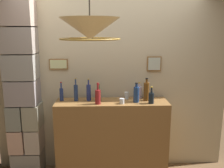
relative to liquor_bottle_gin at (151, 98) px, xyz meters
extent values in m
cube|color=beige|center=(-0.51, 0.40, 0.24)|extent=(3.33, 0.08, 2.80)
cube|color=olive|center=(-1.24, 0.35, 0.40)|extent=(0.26, 0.03, 0.15)
cube|color=beige|center=(-1.24, 0.33, 0.40)|extent=(0.23, 0.01, 0.12)
cube|color=olive|center=(0.09, 0.35, 0.40)|extent=(0.20, 0.03, 0.20)
cube|color=beige|center=(0.09, 0.33, 0.40)|extent=(0.17, 0.01, 0.17)
cube|color=#97958E|center=(-1.71, 0.22, -0.99)|extent=(0.41, 0.39, 0.33)
cube|color=#D5AC99|center=(-1.82, 0.22, -0.64)|extent=(0.20, 0.39, 0.33)
cube|color=#BBAFA2|center=(-1.60, 0.22, -0.64)|extent=(0.20, 0.39, 0.33)
cube|color=gray|center=(-1.82, 0.22, -0.30)|extent=(0.20, 0.39, 0.33)
cube|color=#9E9C86|center=(-1.60, 0.22, -0.30)|extent=(0.21, 0.39, 0.33)
cube|color=#9E9698|center=(-1.71, 0.22, 0.04)|extent=(0.40, 0.39, 0.33)
cube|color=#A3A199|center=(-1.71, 0.22, 0.39)|extent=(0.41, 0.39, 0.33)
cube|color=#A89D93|center=(-1.71, 0.22, 0.73)|extent=(0.42, 0.39, 0.33)
cube|color=#C1AA9A|center=(-1.71, 0.22, 1.07)|extent=(0.42, 0.39, 0.33)
cube|color=olive|center=(-0.51, 0.11, -0.62)|extent=(1.51, 0.42, 1.08)
cylinder|color=black|center=(0.00, 0.00, -0.01)|extent=(0.07, 0.07, 0.14)
cylinder|color=black|center=(0.00, 0.00, 0.10)|extent=(0.02, 0.02, 0.07)
cylinder|color=#B7932D|center=(0.00, 0.00, 0.14)|extent=(0.03, 0.03, 0.01)
cylinder|color=maroon|center=(-0.69, -0.01, 0.01)|extent=(0.07, 0.07, 0.18)
cylinder|color=maroon|center=(-0.69, -0.01, 0.15)|extent=(0.02, 0.02, 0.08)
cylinder|color=maroon|center=(-0.69, -0.01, 0.20)|extent=(0.03, 0.03, 0.01)
cylinder|color=brown|center=(-0.04, 0.14, 0.05)|extent=(0.07, 0.07, 0.25)
cylinder|color=brown|center=(-0.04, 0.14, 0.19)|extent=(0.03, 0.03, 0.05)
cylinder|color=black|center=(-0.04, 0.14, 0.22)|extent=(0.03, 0.03, 0.01)
cylinder|color=navy|center=(-0.99, 0.16, 0.03)|extent=(0.05, 0.05, 0.22)
cylinder|color=navy|center=(-0.99, 0.16, 0.18)|extent=(0.02, 0.02, 0.08)
cylinder|color=#B7932D|center=(-0.99, 0.16, 0.23)|extent=(0.02, 0.02, 0.01)
cylinder|color=navy|center=(-0.82, 0.15, 0.03)|extent=(0.06, 0.06, 0.22)
cylinder|color=navy|center=(-0.82, 0.15, 0.18)|extent=(0.02, 0.02, 0.07)
cylinder|color=#B7932D|center=(-0.82, 0.15, 0.22)|extent=(0.02, 0.02, 0.01)
cylinder|color=#185620|center=(-0.69, 0.13, 0.00)|extent=(0.07, 0.07, 0.15)
cylinder|color=#185620|center=(-0.69, 0.13, 0.11)|extent=(0.03, 0.03, 0.08)
cylinder|color=maroon|center=(-0.69, 0.13, 0.15)|extent=(0.03, 0.03, 0.01)
cylinder|color=silver|center=(-0.12, 0.26, 0.00)|extent=(0.08, 0.08, 0.16)
cylinder|color=silver|center=(-0.12, 0.26, 0.11)|extent=(0.03, 0.03, 0.05)
cylinder|color=#B7932D|center=(-0.12, 0.26, 0.14)|extent=(0.03, 0.03, 0.01)
cylinder|color=navy|center=(-0.19, 0.06, 0.02)|extent=(0.08, 0.08, 0.21)
cylinder|color=navy|center=(-0.19, 0.06, 0.15)|extent=(0.03, 0.03, 0.05)
cylinder|color=black|center=(-0.19, 0.06, 0.18)|extent=(0.04, 0.04, 0.01)
cylinder|color=navy|center=(-1.19, 0.16, 0.01)|extent=(0.05, 0.05, 0.17)
cylinder|color=navy|center=(-1.19, 0.16, 0.13)|extent=(0.02, 0.02, 0.08)
cylinder|color=maroon|center=(-1.19, 0.16, 0.18)|extent=(0.02, 0.02, 0.01)
cylinder|color=silver|center=(-0.38, -0.01, -0.04)|extent=(0.06, 0.06, 0.07)
cylinder|color=silver|center=(-0.30, 0.22, -0.03)|extent=(0.06, 0.06, 0.10)
cone|color=beige|center=(-0.73, -0.83, 0.87)|extent=(0.54, 0.54, 0.19)
torus|color=#AD8433|center=(-0.73, -0.83, 0.78)|extent=(0.54, 0.54, 0.02)
camera|label=1|loc=(-0.61, -3.05, 0.86)|focal=39.30mm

